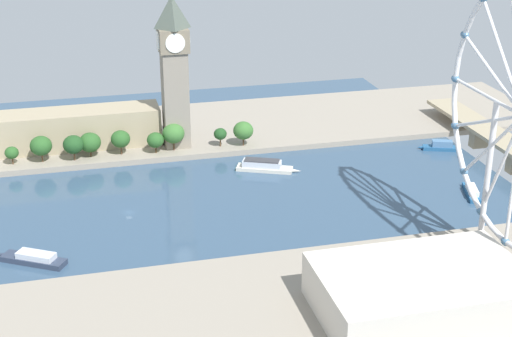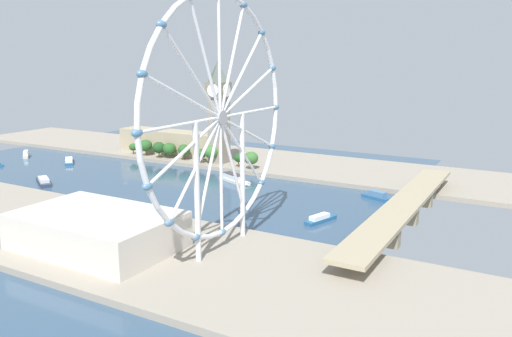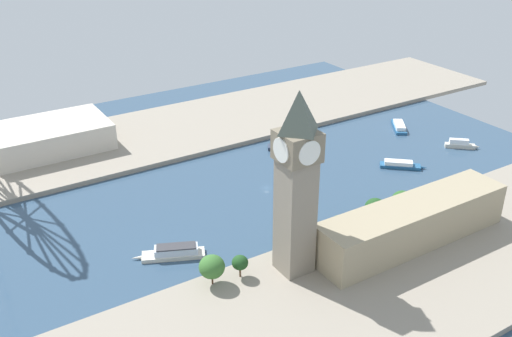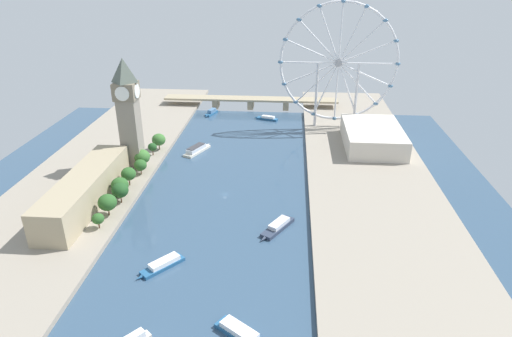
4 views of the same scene
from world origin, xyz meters
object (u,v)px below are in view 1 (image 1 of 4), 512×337
tour_boat_4 (440,146)px  tour_boat_5 (33,258)px  tour_boat_6 (471,191)px  clock_tower (174,70)px  riverside_hall (421,292)px  parliament_block (66,129)px  tour_boat_3 (264,166)px

tour_boat_4 → tour_boat_5: (75.96, -215.31, -0.29)m
tour_boat_6 → tour_boat_4: bearing=5.2°
tour_boat_6 → clock_tower: bearing=71.6°
riverside_hall → tour_boat_6: riverside_hall is taller
clock_tower → tour_boat_5: clock_tower is taller
tour_boat_6 → tour_boat_5: bearing=112.7°
clock_tower → tour_boat_4: size_ratio=3.75×
clock_tower → riverside_hall: bearing=17.0°
clock_tower → tour_boat_5: size_ratio=2.79×
clock_tower → riverside_hall: 196.97m
tour_boat_4 → tour_boat_5: bearing=39.7°
clock_tower → parliament_block: (-11.95, -58.73, -32.37)m
clock_tower → tour_boat_5: bearing=-34.1°
parliament_block → tour_boat_4: 204.86m
clock_tower → tour_boat_6: 163.81m
clock_tower → tour_boat_4: 151.02m
tour_boat_6 → riverside_hall: bearing=160.3°
riverside_hall → tour_boat_5: bearing=-119.6°
tour_boat_5 → tour_boat_4: bearing=-129.3°
parliament_block → tour_boat_4: bearing=76.8°
tour_boat_4 → tour_boat_5: size_ratio=0.75×
riverside_hall → tour_boat_3: bearing=-172.9°
tour_boat_3 → clock_tower: bearing=158.5°
clock_tower → riverside_hall: size_ratio=1.13×
parliament_block → clock_tower: bearing=78.5°
tour_boat_4 → clock_tower: bearing=6.4°
clock_tower → tour_boat_4: bearing=76.1°
clock_tower → parliament_block: bearing=-101.5°
clock_tower → tour_boat_4: (34.64, 140.46, -43.33)m
tour_boat_3 → tour_boat_5: tour_boat_3 is taller
riverside_hall → tour_boat_4: bearing=151.0°
tour_boat_5 → parliament_block: bearing=-66.3°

